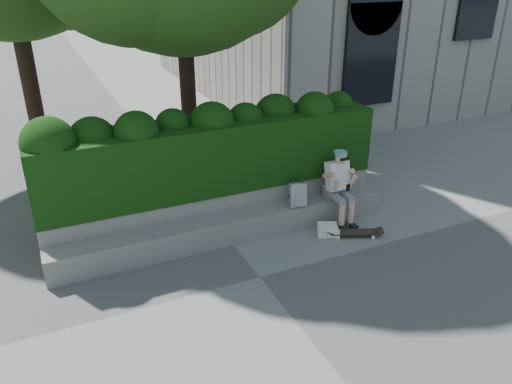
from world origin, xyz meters
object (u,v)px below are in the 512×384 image
backpack_plaid (298,195)px  person (339,184)px  backpack_ground (327,230)px  skateboard (355,232)px

backpack_plaid → person: bearing=8.9°
person → backpack_ground: size_ratio=4.13×
backpack_plaid → backpack_ground: size_ratio=1.25×
skateboard → backpack_ground: bearing=174.9°
person → backpack_plaid: bearing=174.1°
skateboard → backpack_ground: (-0.42, 0.24, 0.03)m
person → skateboard: person is taller
backpack_ground → person: bearing=66.2°
skateboard → backpack_plaid: bearing=161.4°
backpack_plaid → skateboard: bearing=-27.8°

